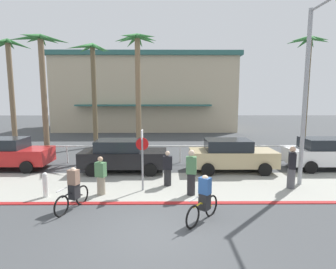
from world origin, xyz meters
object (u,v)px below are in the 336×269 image
object	(u,v)px
streetlight_curb	(309,88)
palm_tree_2	(42,66)
car_red_0	(7,153)
car_tan_2	(231,155)
cyclist_yellow_1	(204,199)
palm_tree_1	(10,68)
stop_sign_bike_lane	(142,151)
pedestrian_0	(168,170)
palm_tree_4	(137,62)
pedestrian_1	(292,169)
palm_tree_5	(307,67)
car_white_3	(327,153)
car_black_1	(123,155)
pedestrian_3	(101,177)
pedestrian_2	(191,174)
bollard_0	(45,185)
cyclist_black_0	(73,190)
palm_tree_3	(93,71)

from	to	relation	value
streetlight_curb	palm_tree_2	size ratio (longest dim) A/B	0.96
car_red_0	car_tan_2	distance (m)	12.00
cyclist_yellow_1	palm_tree_1	bearing A→B (deg)	135.89
stop_sign_bike_lane	cyclist_yellow_1	size ratio (longest dim) A/B	1.71
stop_sign_bike_lane	palm_tree_1	size ratio (longest dim) A/B	0.32
palm_tree_2	pedestrian_0	size ratio (longest dim) A/B	5.01
palm_tree_4	pedestrian_1	bearing A→B (deg)	-46.50
palm_tree_2	pedestrian_1	size ratio (longest dim) A/B	4.27
pedestrian_0	pedestrian_1	bearing A→B (deg)	-4.56
palm_tree_2	palm_tree_5	distance (m)	18.06
car_red_0	car_white_3	world-z (taller)	same
palm_tree_4	car_black_1	bearing A→B (deg)	-93.70
stop_sign_bike_lane	palm_tree_4	size ratio (longest dim) A/B	0.32
palm_tree_1	pedestrian_3	bearing A→B (deg)	-48.30
car_black_1	car_white_3	bearing A→B (deg)	2.39
pedestrian_0	pedestrian_2	distance (m)	1.50
palm_tree_2	bollard_0	bearing A→B (deg)	-67.20
car_white_3	pedestrian_2	bearing A→B (deg)	-153.08
palm_tree_5	pedestrian_3	distance (m)	16.48
cyclist_black_0	palm_tree_5	bearing A→B (deg)	38.51
pedestrian_1	cyclist_yellow_1	bearing A→B (deg)	-144.08
car_red_0	pedestrian_0	bearing A→B (deg)	-18.55
streetlight_curb	car_tan_2	bearing A→B (deg)	136.36
pedestrian_2	pedestrian_1	bearing A→B (deg)	9.93
car_tan_2	stop_sign_bike_lane	bearing A→B (deg)	-145.90
stop_sign_bike_lane	car_black_1	xyz separation A→B (m)	(-1.27, 2.91, -0.81)
palm_tree_3	cyclist_black_0	distance (m)	13.27
cyclist_yellow_1	streetlight_curb	bearing A→B (deg)	34.76
palm_tree_2	pedestrian_1	bearing A→B (deg)	-27.15
car_white_3	cyclist_yellow_1	distance (m)	9.73
palm_tree_4	palm_tree_1	bearing A→B (deg)	171.04
cyclist_yellow_1	pedestrian_3	xyz separation A→B (m)	(-3.78, 2.33, 0.02)
palm_tree_2	pedestrian_3	size ratio (longest dim) A/B	5.02
pedestrian_3	pedestrian_1	bearing A→B (deg)	4.80
car_red_0	pedestrian_1	distance (m)	14.29
palm_tree_1	cyclist_yellow_1	bearing A→B (deg)	-44.11
palm_tree_5	cyclist_black_0	distance (m)	17.76
cyclist_black_0	car_white_3	bearing A→B (deg)	23.52
bollard_0	palm_tree_4	xyz separation A→B (m)	(2.77, 8.57, 5.67)
palm_tree_3	pedestrian_0	distance (m)	12.20
palm_tree_3	palm_tree_5	bearing A→B (deg)	-5.40
streetlight_curb	cyclist_black_0	distance (m)	10.16
pedestrian_2	streetlight_curb	bearing A→B (deg)	12.28
car_black_1	cyclist_black_0	distance (m)	4.85
cyclist_yellow_1	pedestrian_2	size ratio (longest dim) A/B	0.82
streetlight_curb	car_white_3	world-z (taller)	streetlight_curb
streetlight_curb	pedestrian_3	bearing A→B (deg)	-173.40
palm_tree_4	palm_tree_5	distance (m)	11.99
pedestrian_0	palm_tree_3	bearing A→B (deg)	120.37
palm_tree_4	pedestrian_2	size ratio (longest dim) A/B	4.38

